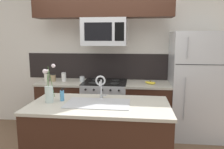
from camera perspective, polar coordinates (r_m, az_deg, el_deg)
rear_partition at (r=4.13m, az=3.01°, el=4.24°), size 5.20×0.10×2.60m
splash_band at (r=4.12m, az=-1.23°, el=2.13°), size 3.08×0.01×0.48m
back_counter_left at (r=4.14m, az=-12.60°, el=-7.92°), size 0.82×0.65×0.91m
back_counter_right at (r=3.93m, az=9.20°, el=-8.77°), size 0.77×0.65×0.91m
stove_range at (r=3.96m, az=-1.83°, el=-8.42°), size 0.76×0.64×0.93m
microwave at (r=3.74m, az=-1.98°, el=11.04°), size 0.74×0.40×0.45m
refrigerator at (r=3.96m, az=21.18°, el=-2.61°), size 0.88×0.74×1.79m
storage_jar_tall at (r=4.13m, az=-16.66°, el=-0.54°), size 0.10×0.10×0.15m
storage_jar_medium at (r=4.07m, az=-15.16°, el=-0.80°), size 0.09×0.09×0.13m
storage_jar_short at (r=4.00m, az=-12.48°, el=-0.63°), size 0.08×0.08×0.16m
storage_jar_squat at (r=3.90m, az=-7.82°, el=-1.20°), size 0.09×0.09×0.10m
banana_bunch at (r=3.75m, az=10.02°, el=-2.15°), size 0.19×0.16×0.08m
island_counter at (r=2.80m, az=-3.26°, el=-16.54°), size 1.67×0.86×0.91m
kitchen_sink at (r=2.65m, az=-3.72°, el=-9.02°), size 0.76×0.44×0.16m
sink_faucet at (r=2.79m, az=-2.97°, el=-2.40°), size 0.14×0.14×0.31m
dish_soap_bottle at (r=2.80m, az=-12.90°, el=-5.33°), size 0.06×0.05×0.16m
flower_vase at (r=2.76m, az=-16.13°, el=-4.39°), size 0.18×0.14×0.47m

